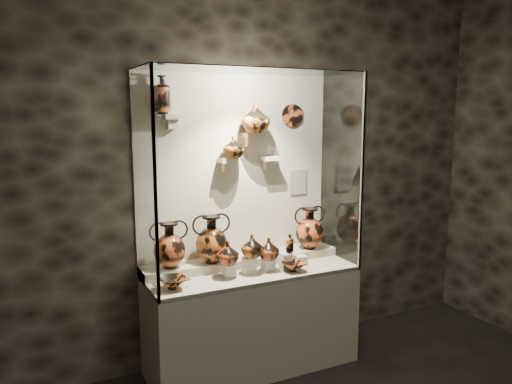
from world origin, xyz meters
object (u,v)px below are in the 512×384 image
at_px(jug_b, 252,246).
at_px(jug_c, 269,249).
at_px(lekythos_tall, 162,92).
at_px(ovoid_vase_a, 233,147).
at_px(kylix_right, 293,266).
at_px(jug_a, 227,253).
at_px(ovoid_vase_b, 256,118).
at_px(amphora_mid, 211,239).
at_px(amphora_left, 170,245).
at_px(amphora_right, 309,228).
at_px(lekythos_small, 290,242).
at_px(kylix_left, 172,282).

bearing_deg(jug_b, jug_c, 8.85).
distance_m(lekythos_tall, ovoid_vase_a, 0.71).
bearing_deg(kylix_right, jug_a, 161.56).
bearing_deg(kylix_right, ovoid_vase_b, 108.35).
bearing_deg(jug_a, kylix_right, -8.93).
bearing_deg(amphora_mid, amphora_left, 175.75).
bearing_deg(lekythos_tall, amphora_mid, -5.56).
relative_size(amphora_right, kylix_right, 1.59).
relative_size(amphora_right, lekythos_small, 2.07).
bearing_deg(amphora_left, lekythos_tall, 115.79).
bearing_deg(jug_c, kylix_right, -32.88).
xyz_separation_m(kylix_right, ovoid_vase_b, (-0.17, 0.34, 1.16)).
height_order(amphora_mid, ovoid_vase_a, ovoid_vase_a).
distance_m(jug_b, jug_c, 0.15).
height_order(lekythos_tall, ovoid_vase_b, lekythos_tall).
relative_size(kylix_left, ovoid_vase_a, 1.44).
bearing_deg(jug_c, jug_b, 177.97).
relative_size(amphora_left, kylix_right, 1.56).
bearing_deg(lekythos_small, kylix_left, -164.30).
xyz_separation_m(jug_b, kylix_left, (-0.67, -0.06, -0.17)).
height_order(amphora_mid, jug_b, amphora_mid).
height_order(lekythos_small, kylix_left, lekythos_small).
relative_size(kylix_left, lekythos_tall, 0.80).
xyz_separation_m(kylix_left, kylix_right, (0.98, -0.04, -0.01)).
bearing_deg(ovoid_vase_a, lekythos_tall, -179.72).
bearing_deg(ovoid_vase_a, lekythos_small, -31.86).
xyz_separation_m(lekythos_small, kylix_left, (-1.01, -0.07, -0.16)).
bearing_deg(ovoid_vase_a, amphora_mid, -161.14).
distance_m(amphora_left, amphora_right, 1.26).
bearing_deg(amphora_right, ovoid_vase_a, 169.18).
bearing_deg(kylix_left, ovoid_vase_b, 2.49).
bearing_deg(jug_b, lekythos_small, 10.36).
height_order(jug_b, lekythos_small, jug_b).
bearing_deg(lekythos_small, amphora_right, 44.21).
bearing_deg(jug_b, jug_a, -171.15).
distance_m(jug_c, kylix_left, 0.83).
relative_size(amphora_mid, lekythos_tall, 1.17).
distance_m(jug_c, kylix_right, 0.24).
bearing_deg(jug_c, kylix_left, -177.77).
height_order(jug_a, kylix_right, jug_a).
bearing_deg(jug_a, jug_b, 1.95).
bearing_deg(kylix_left, jug_c, -13.43).
height_order(jug_c, kylix_right, jug_c).
distance_m(jug_b, ovoid_vase_a, 0.80).
relative_size(lekythos_small, kylix_left, 0.68).
bearing_deg(lekythos_small, amphora_mid, 174.00).
bearing_deg(lekythos_small, ovoid_vase_b, 141.73).
xyz_separation_m(amphora_left, kylix_left, (-0.07, -0.27, -0.20)).
distance_m(kylix_right, lekythos_tall, 1.68).
bearing_deg(amphora_mid, lekythos_tall, 162.99).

